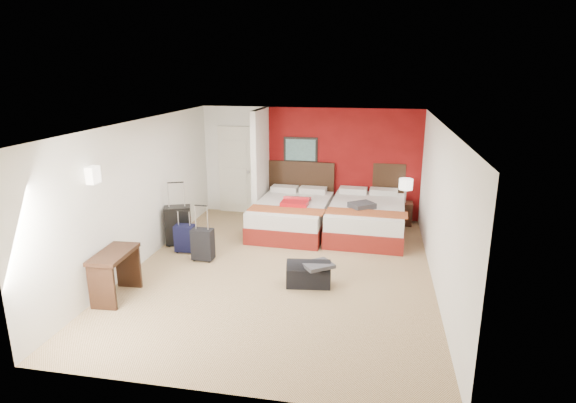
% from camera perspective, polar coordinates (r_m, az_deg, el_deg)
% --- Properties ---
extents(ground, '(6.50, 6.50, 0.00)m').
position_cam_1_polar(ground, '(8.18, -0.76, -8.28)').
color(ground, tan).
rests_on(ground, ground).
extents(room_walls, '(5.02, 6.52, 2.50)m').
position_cam_1_polar(room_walls, '(9.44, -7.46, 2.92)').
color(room_walls, white).
rests_on(room_walls, ground).
extents(red_accent_panel, '(3.50, 0.04, 2.50)m').
position_cam_1_polar(red_accent_panel, '(10.78, 6.56, 4.52)').
color(red_accent_panel, maroon).
rests_on(red_accent_panel, ground).
extents(partition_wall, '(0.12, 1.20, 2.50)m').
position_cam_1_polar(partition_wall, '(10.45, -3.34, 4.23)').
color(partition_wall, silver).
rests_on(partition_wall, ground).
extents(entry_door, '(0.82, 0.06, 2.05)m').
position_cam_1_polar(entry_door, '(11.25, -6.31, 3.82)').
color(entry_door, silver).
rests_on(entry_door, ground).
extents(bed_left, '(1.59, 2.19, 0.64)m').
position_cam_1_polar(bed_left, '(9.99, 0.49, -1.80)').
color(bed_left, white).
rests_on(bed_left, ground).
extents(bed_right, '(1.61, 2.23, 0.65)m').
position_cam_1_polar(bed_right, '(9.91, 9.45, -2.13)').
color(bed_right, white).
rests_on(bed_right, ground).
extents(red_suitcase_open, '(0.55, 0.75, 0.09)m').
position_cam_1_polar(red_suitcase_open, '(9.78, 0.97, 0.03)').
color(red_suitcase_open, red).
rests_on(red_suitcase_open, bed_left).
extents(jacket_bundle, '(0.59, 0.57, 0.11)m').
position_cam_1_polar(jacket_bundle, '(9.51, 8.91, -0.47)').
color(jacket_bundle, '#3D3E43').
rests_on(jacket_bundle, bed_right).
extents(nightstand, '(0.37, 0.37, 0.50)m').
position_cam_1_polar(nightstand, '(10.74, 13.80, -1.39)').
color(nightstand, '#331A11').
rests_on(nightstand, ground).
extents(table_lamp, '(0.37, 0.37, 0.53)m').
position_cam_1_polar(table_lamp, '(10.60, 13.98, 1.27)').
color(table_lamp, white).
rests_on(table_lamp, nightstand).
extents(suitcase_black, '(0.57, 0.47, 0.74)m').
position_cam_1_polar(suitcase_black, '(9.44, -13.11, -2.94)').
color(suitcase_black, black).
rests_on(suitcase_black, ground).
extents(suitcase_charcoal, '(0.38, 0.24, 0.56)m').
position_cam_1_polar(suitcase_charcoal, '(8.62, -10.23, -5.26)').
color(suitcase_charcoal, black).
rests_on(suitcase_charcoal, ground).
extents(suitcase_navy, '(0.37, 0.24, 0.50)m').
position_cam_1_polar(suitcase_navy, '(9.06, -12.32, -4.49)').
color(suitcase_navy, black).
rests_on(suitcase_navy, ground).
extents(duffel_bag, '(0.73, 0.45, 0.35)m').
position_cam_1_polar(duffel_bag, '(7.59, 2.50, -8.83)').
color(duffel_bag, black).
rests_on(duffel_bag, ground).
extents(jacket_draped, '(0.58, 0.56, 0.06)m').
position_cam_1_polar(jacket_draped, '(7.45, 3.61, -7.63)').
color(jacket_draped, '#3D3D43').
rests_on(jacket_draped, duffel_bag).
extents(desk, '(0.49, 0.90, 0.73)m').
position_cam_1_polar(desk, '(7.57, -20.09, -8.33)').
color(desk, black).
rests_on(desk, ground).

